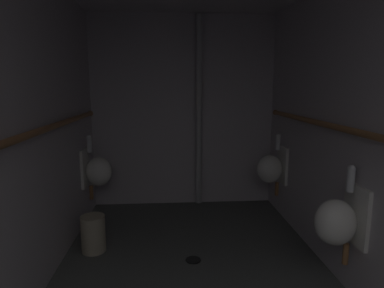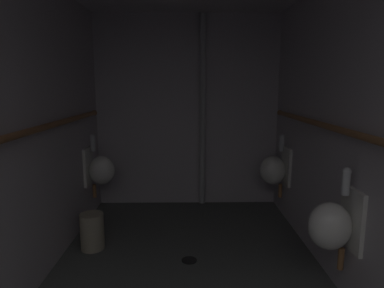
% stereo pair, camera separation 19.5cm
% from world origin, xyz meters
% --- Properties ---
extents(wall_left, '(0.06, 4.22, 2.45)m').
position_xyz_m(wall_left, '(-1.20, 2.05, 1.22)').
color(wall_left, '#BBB2B8').
rests_on(wall_left, ground).
extents(wall_right, '(0.06, 4.22, 2.45)m').
position_xyz_m(wall_right, '(1.20, 2.05, 1.22)').
color(wall_right, '#BBB2B8').
rests_on(wall_right, ground).
extents(wall_back, '(2.46, 0.06, 2.45)m').
position_xyz_m(wall_back, '(0.00, 4.13, 1.22)').
color(wall_back, '#BBB2B8').
rests_on(wall_back, ground).
extents(urinal_left_mid, '(0.32, 0.30, 0.76)m').
position_xyz_m(urinal_left_mid, '(-1.02, 3.60, 0.60)').
color(urinal_left_mid, silver).
extents(urinal_right_mid, '(0.32, 0.30, 0.76)m').
position_xyz_m(urinal_right_mid, '(1.02, 2.01, 0.60)').
color(urinal_right_mid, silver).
extents(urinal_right_far, '(0.32, 0.30, 0.76)m').
position_xyz_m(urinal_right_far, '(1.02, 3.58, 0.60)').
color(urinal_right_far, silver).
extents(supply_pipe_left, '(0.06, 3.52, 0.06)m').
position_xyz_m(supply_pipe_left, '(-1.11, 2.07, 1.24)').
color(supply_pipe_left, '#936038').
extents(supply_pipe_right, '(0.06, 3.47, 0.06)m').
position_xyz_m(supply_pipe_right, '(1.11, 2.07, 1.24)').
color(supply_pipe_right, '#936038').
extents(standpipe_back_wall, '(0.08, 0.08, 2.40)m').
position_xyz_m(standpipe_back_wall, '(0.19, 4.02, 1.22)').
color(standpipe_back_wall, '#B2B2B2').
rests_on(standpipe_back_wall, ground).
extents(floor_drain, '(0.14, 0.14, 0.01)m').
position_xyz_m(floor_drain, '(0.01, 2.59, 0.00)').
color(floor_drain, black).
rests_on(floor_drain, ground).
extents(waste_bin, '(0.23, 0.23, 0.35)m').
position_xyz_m(waste_bin, '(-0.92, 2.83, 0.18)').
color(waste_bin, '#9E937A').
rests_on(waste_bin, ground).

